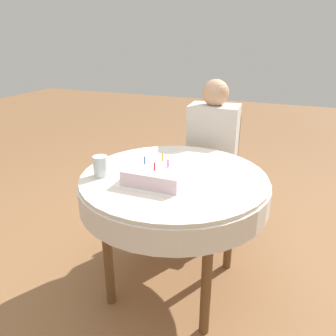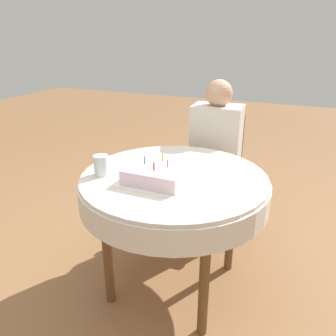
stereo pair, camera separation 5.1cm
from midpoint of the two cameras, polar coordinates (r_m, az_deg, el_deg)
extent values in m
plane|color=#8C603D|center=(2.09, 0.16, -19.32)|extent=(12.00, 12.00, 0.00)
cylinder|color=silver|center=(1.71, 0.18, -1.52)|extent=(0.97, 0.97, 0.02)
cylinder|color=silver|center=(1.74, 0.18, -3.74)|extent=(0.99, 0.99, 0.13)
cylinder|color=brown|center=(1.79, -11.32, -13.87)|extent=(0.05, 0.05, 0.69)
cylinder|color=brown|center=(1.61, 5.80, -18.24)|extent=(0.05, 0.05, 0.69)
cylinder|color=brown|center=(2.19, -3.79, -6.37)|extent=(0.05, 0.05, 0.69)
cylinder|color=brown|center=(2.04, 10.09, -8.95)|extent=(0.05, 0.05, 0.69)
cube|color=#4C331E|center=(2.45, 6.92, -1.30)|extent=(0.39, 0.39, 0.04)
cube|color=#4C331E|center=(2.53, 7.95, 4.88)|extent=(0.33, 0.05, 0.42)
cylinder|color=#4C331E|center=(2.44, 2.26, -6.96)|extent=(0.04, 0.04, 0.40)
cylinder|color=#4C331E|center=(2.38, 9.63, -8.03)|extent=(0.04, 0.04, 0.40)
cylinder|color=#4C331E|center=(2.71, 4.13, -3.87)|extent=(0.04, 0.04, 0.40)
cylinder|color=#4C331E|center=(2.66, 10.74, -4.75)|extent=(0.04, 0.04, 0.40)
cylinder|color=tan|center=(2.41, 3.92, -6.89)|extent=(0.09, 0.09, 0.44)
cylinder|color=tan|center=(2.38, 7.90, -7.46)|extent=(0.09, 0.09, 0.44)
cube|color=beige|center=(2.35, 7.22, 4.77)|extent=(0.35, 0.24, 0.51)
sphere|color=tan|center=(2.28, 7.63, 12.84)|extent=(0.18, 0.18, 0.18)
cube|color=white|center=(1.66, -2.34, -1.92)|extent=(0.34, 0.34, 0.00)
cube|color=silver|center=(1.65, -2.36, -0.72)|extent=(0.29, 0.29, 0.07)
cylinder|color=#D166B2|center=(1.60, -0.89, 0.81)|extent=(0.01, 0.01, 0.04)
cylinder|color=gold|center=(1.69, -1.83, 1.91)|extent=(0.01, 0.01, 0.04)
cylinder|color=blue|center=(1.65, -4.97, 1.33)|extent=(0.01, 0.01, 0.04)
cylinder|color=red|center=(1.57, -3.29, 0.26)|extent=(0.01, 0.01, 0.04)
cylinder|color=silver|center=(1.72, -12.47, 0.32)|extent=(0.08, 0.08, 0.11)
camera|label=1|loc=(0.03, -90.87, -0.35)|focal=35.00mm
camera|label=2|loc=(0.03, 89.13, 0.35)|focal=35.00mm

